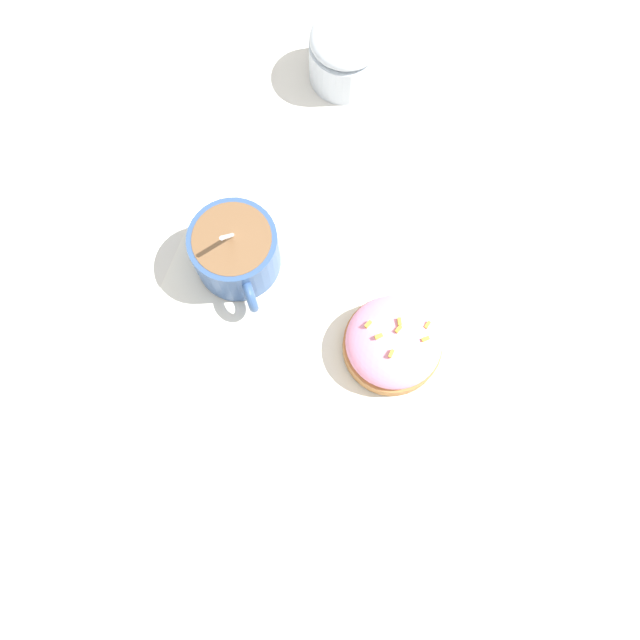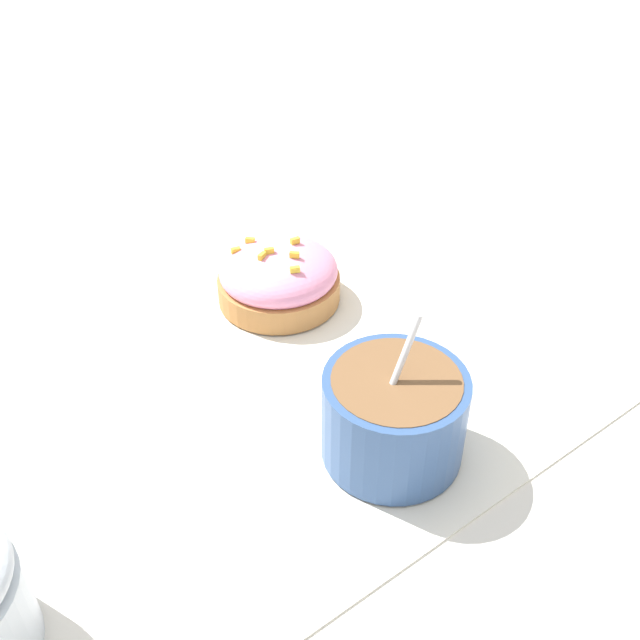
% 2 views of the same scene
% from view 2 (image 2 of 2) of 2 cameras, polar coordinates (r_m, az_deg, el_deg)
% --- Properties ---
extents(ground_plane, '(3.00, 3.00, 0.00)m').
position_cam_2_polar(ground_plane, '(0.52, 1.27, -3.49)').
color(ground_plane, silver).
extents(paper_napkin, '(0.33, 0.31, 0.00)m').
position_cam_2_polar(paper_napkin, '(0.52, 1.27, -3.37)').
color(paper_napkin, white).
rests_on(paper_napkin, ground_plane).
extents(coffee_cup, '(0.09, 0.09, 0.10)m').
position_cam_2_polar(coffee_cup, '(0.44, 5.70, -6.98)').
color(coffee_cup, '#335184').
rests_on(coffee_cup, paper_napkin).
extents(frosted_pastry, '(0.09, 0.09, 0.05)m').
position_cam_2_polar(frosted_pastry, '(0.57, -2.87, 3.43)').
color(frosted_pastry, '#B2753D').
rests_on(frosted_pastry, paper_napkin).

